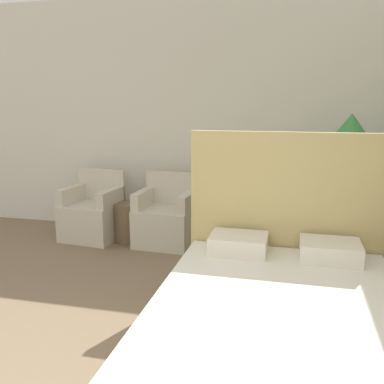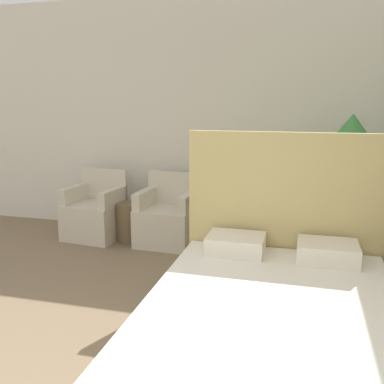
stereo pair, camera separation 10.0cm
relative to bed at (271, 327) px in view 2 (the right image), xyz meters
name	(u,v)px [view 2 (the right image)]	position (x,y,z in m)	size (l,w,h in m)	color
wall_back	(199,118)	(-1.15, 2.73, 1.16)	(10.00, 0.06, 2.90)	silver
bed	(271,327)	(0.00, 0.00, 0.00)	(1.56, 2.13, 1.42)	#8C7A5B
armchair_near_window_left	(95,215)	(-2.31, 2.13, 0.00)	(0.70, 0.64, 0.83)	beige
armchair_near_window_right	(167,221)	(-1.38, 2.13, 0.00)	(0.68, 0.60, 0.83)	beige
potted_palm	(350,163)	(0.56, 1.86, 0.79)	(1.31, 1.31, 1.55)	#4C4C4C
side_table	(131,222)	(-1.85, 2.14, -0.05)	(0.36, 0.36, 0.47)	brown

